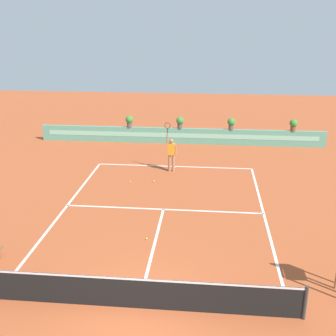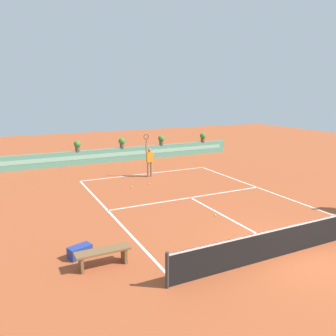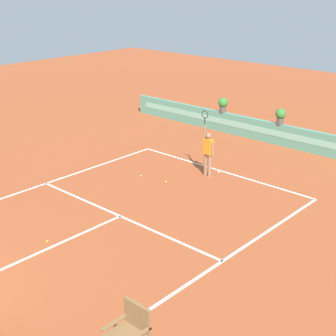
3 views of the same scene
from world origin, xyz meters
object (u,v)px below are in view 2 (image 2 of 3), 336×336
bench_courtside (103,254)px  tennis_player (149,160)px  potted_plant_right (161,140)px  tennis_ball_mid_court (150,184)px  tennis_ball_near_baseline (132,187)px  potted_plant_centre (122,142)px  gear_bag (80,251)px  potted_plant_left (77,145)px  potted_plant_far_right (203,137)px  tennis_ball_by_sideline (215,215)px

bench_courtside → tennis_player: bearing=59.5°
potted_plant_right → tennis_ball_mid_court: bearing=-120.0°
tennis_player → tennis_ball_mid_court: bearing=-113.6°
potted_plant_right → tennis_player: bearing=-121.8°
tennis_ball_near_baseline → potted_plant_centre: potted_plant_centre is taller
gear_bag → potted_plant_left: (2.80, 13.68, 1.23)m
tennis_ball_mid_court → potted_plant_far_right: (7.75, 6.89, 1.38)m
gear_bag → potted_plant_centre: potted_plant_centre is taller
potted_plant_centre → gear_bag: bearing=-113.8°
tennis_ball_mid_court → potted_plant_far_right: potted_plant_far_right is taller
tennis_player → tennis_ball_near_baseline: (-1.83, -1.84, -1.02)m
tennis_ball_mid_court → tennis_ball_near_baseline: bearing=-169.2°
potted_plant_left → potted_plant_far_right: 10.20m
gear_bag → potted_plant_far_right: bearing=46.5°
tennis_player → potted_plant_far_right: tennis_player is taller
potted_plant_far_right → gear_bag: bearing=-133.5°
tennis_ball_by_sideline → potted_plant_left: (-2.94, 12.58, 1.38)m
tennis_ball_mid_court → potted_plant_left: bearing=109.6°
potted_plant_far_right → potted_plant_right: size_ratio=1.00×
tennis_ball_near_baseline → tennis_ball_mid_court: (1.13, 0.22, 0.00)m
potted_plant_left → potted_plant_right: (6.42, 0.00, 0.00)m
tennis_player → potted_plant_left: size_ratio=3.57×
potted_plant_centre → potted_plant_right: (3.19, 0.00, 0.00)m
tennis_ball_mid_court → potted_plant_right: 8.07m
potted_plant_far_right → tennis_player: bearing=-143.2°
tennis_ball_mid_court → potted_plant_left: potted_plant_left is taller
tennis_ball_near_baseline → potted_plant_right: (5.10, 7.10, 1.38)m
bench_courtside → potted_plant_centre: 15.60m
gear_bag → tennis_ball_near_baseline: size_ratio=10.29×
potted_plant_left → potted_plant_far_right: same height
gear_bag → potted_plant_centre: (6.03, 13.68, 1.23)m
tennis_ball_mid_court → tennis_ball_by_sideline: bearing=-85.2°
bench_courtside → potted_plant_left: size_ratio=2.21×
potted_plant_right → tennis_ball_by_sideline: bearing=-105.5°
bench_courtside → potted_plant_far_right: (12.51, 14.55, 1.04)m
gear_bag → tennis_ball_near_baseline: (4.13, 6.58, -0.15)m
bench_courtside → gear_bag: size_ratio=2.29×
bench_courtside → potted_plant_right: bearing=59.0°
gear_bag → potted_plant_centre: bearing=66.2°
gear_bag → tennis_ball_by_sideline: 5.84m
gear_bag → potted_plant_right: potted_plant_right is taller
potted_plant_centre → tennis_ball_mid_court: bearing=-96.4°
potted_plant_left → bench_courtside: bearing=-99.0°
tennis_ball_near_baseline → tennis_ball_mid_court: bearing=10.8°
gear_bag → tennis_player: 10.35m
potted_plant_right → potted_plant_left: bearing=180.0°
potted_plant_far_right → bench_courtside: bearing=-130.7°
tennis_player → potted_plant_far_right: 8.80m
tennis_ball_near_baseline → potted_plant_far_right: 11.45m
tennis_ball_mid_court → tennis_ball_by_sideline: 5.72m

